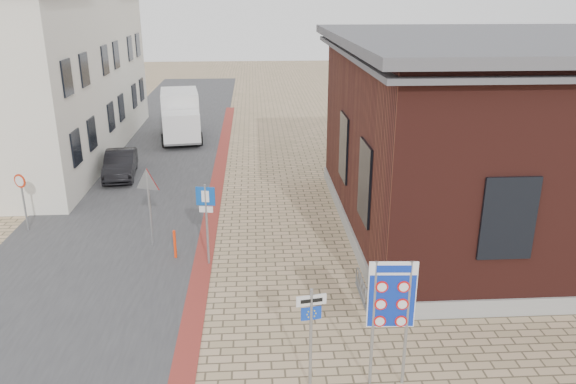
{
  "coord_description": "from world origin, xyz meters",
  "views": [
    {
      "loc": [
        -0.29,
        -11.59,
        8.12
      ],
      "look_at": [
        0.74,
        4.97,
        2.2
      ],
      "focal_mm": 35.0,
      "sensor_mm": 36.0,
      "label": 1
    }
  ],
  "objects_px": {
    "sedan": "(120,164)",
    "box_truck": "(181,115)",
    "parking_sign": "(206,210)",
    "bollard": "(175,244)",
    "essen_sign": "(311,323)",
    "border_sign": "(392,297)"
  },
  "relations": [
    {
      "from": "bollard",
      "to": "box_truck",
      "type": "bearing_deg",
      "value": 95.83
    },
    {
      "from": "essen_sign",
      "to": "bollard",
      "type": "bearing_deg",
      "value": 110.04
    },
    {
      "from": "box_truck",
      "to": "parking_sign",
      "type": "bearing_deg",
      "value": -88.38
    },
    {
      "from": "box_truck",
      "to": "parking_sign",
      "type": "distance_m",
      "value": 16.47
    },
    {
      "from": "sedan",
      "to": "essen_sign",
      "type": "relative_size",
      "value": 1.55
    },
    {
      "from": "sedan",
      "to": "parking_sign",
      "type": "height_order",
      "value": "parking_sign"
    },
    {
      "from": "essen_sign",
      "to": "parking_sign",
      "type": "bearing_deg",
      "value": 103.83
    },
    {
      "from": "border_sign",
      "to": "bollard",
      "type": "height_order",
      "value": "border_sign"
    },
    {
      "from": "box_truck",
      "to": "essen_sign",
      "type": "distance_m",
      "value": 22.87
    },
    {
      "from": "essen_sign",
      "to": "parking_sign",
      "type": "distance_m",
      "value": 6.55
    },
    {
      "from": "box_truck",
      "to": "parking_sign",
      "type": "relative_size",
      "value": 2.03
    },
    {
      "from": "parking_sign",
      "to": "bollard",
      "type": "distance_m",
      "value": 1.81
    },
    {
      "from": "box_truck",
      "to": "parking_sign",
      "type": "height_order",
      "value": "box_truck"
    },
    {
      "from": "border_sign",
      "to": "essen_sign",
      "type": "bearing_deg",
      "value": -176.79
    },
    {
      "from": "box_truck",
      "to": "sedan",
      "type": "bearing_deg",
      "value": -113.69
    },
    {
      "from": "bollard",
      "to": "parking_sign",
      "type": "bearing_deg",
      "value": -24.4
    },
    {
      "from": "border_sign",
      "to": "parking_sign",
      "type": "relative_size",
      "value": 1.11
    },
    {
      "from": "essen_sign",
      "to": "parking_sign",
      "type": "xyz_separation_m",
      "value": [
        -2.62,
        6.0,
        0.25
      ]
    },
    {
      "from": "sedan",
      "to": "box_truck",
      "type": "bearing_deg",
      "value": 67.59
    },
    {
      "from": "border_sign",
      "to": "bollard",
      "type": "bearing_deg",
      "value": 132.94
    },
    {
      "from": "border_sign",
      "to": "bollard",
      "type": "relative_size",
      "value": 3.07
    },
    {
      "from": "box_truck",
      "to": "bollard",
      "type": "distance_m",
      "value": 15.85
    }
  ]
}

